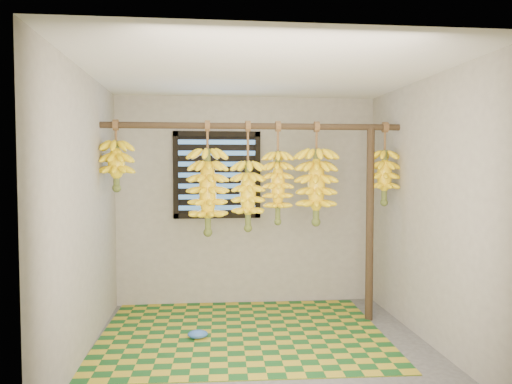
{
  "coord_description": "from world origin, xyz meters",
  "views": [
    {
      "loc": [
        -0.52,
        -4.27,
        1.6
      ],
      "look_at": [
        0.0,
        0.55,
        1.35
      ],
      "focal_mm": 35.0,
      "sensor_mm": 36.0,
      "label": 1
    }
  ],
  "objects": [
    {
      "name": "banana_bunch_f",
      "position": [
        1.35,
        0.7,
        1.49
      ],
      "size": [
        0.29,
        0.29,
        0.84
      ],
      "color": "brown",
      "rests_on": "hanging_pole"
    },
    {
      "name": "window",
      "position": [
        -0.35,
        1.48,
        1.5
      ],
      "size": [
        1.0,
        0.04,
        1.0
      ],
      "color": "black",
      "rests_on": "wall_back"
    },
    {
      "name": "banana_bunch_d",
      "position": [
        0.24,
        0.7,
        1.39
      ],
      "size": [
        0.3,
        0.3,
        1.03
      ],
      "color": "brown",
      "rests_on": "hanging_pole"
    },
    {
      "name": "wall_left",
      "position": [
        -1.5,
        0.0,
        1.2
      ],
      "size": [
        0.01,
        3.0,
        2.4
      ],
      "primitive_type": "cube",
      "color": "gray",
      "rests_on": "floor"
    },
    {
      "name": "floor",
      "position": [
        0.0,
        0.0,
        -0.01
      ],
      "size": [
        3.0,
        3.0,
        0.01
      ],
      "primitive_type": "cube",
      "color": "#484848",
      "rests_on": "ground"
    },
    {
      "name": "banana_bunch_c",
      "position": [
        -0.06,
        0.7,
        1.31
      ],
      "size": [
        0.31,
        0.31,
        1.09
      ],
      "color": "brown",
      "rests_on": "hanging_pole"
    },
    {
      "name": "banana_bunch_b",
      "position": [
        -0.47,
        0.7,
        1.35
      ],
      "size": [
        0.38,
        0.38,
        1.13
      ],
      "color": "brown",
      "rests_on": "hanging_pole"
    },
    {
      "name": "banana_bunch_e",
      "position": [
        0.63,
        0.7,
        1.39
      ],
      "size": [
        0.4,
        0.4,
        1.04
      ],
      "color": "brown",
      "rests_on": "hanging_pole"
    },
    {
      "name": "ceiling",
      "position": [
        0.0,
        0.0,
        2.4
      ],
      "size": [
        3.0,
        3.0,
        0.01
      ],
      "primitive_type": "cube",
      "color": "silver",
      "rests_on": "wall_back"
    },
    {
      "name": "plastic_bag",
      "position": [
        -0.57,
        0.3,
        0.05
      ],
      "size": [
        0.2,
        0.15,
        0.08
      ],
      "primitive_type": "ellipsoid",
      "rotation": [
        0.0,
        0.0,
        0.04
      ],
      "color": "#305FB4",
      "rests_on": "woven_mat"
    },
    {
      "name": "wall_right",
      "position": [
        1.5,
        0.0,
        1.2
      ],
      "size": [
        0.01,
        3.0,
        2.4
      ],
      "primitive_type": "cube",
      "color": "gray",
      "rests_on": "floor"
    },
    {
      "name": "hanging_pole",
      "position": [
        0.0,
        0.7,
        2.0
      ],
      "size": [
        3.0,
        0.06,
        0.06
      ],
      "primitive_type": "cylinder",
      "rotation": [
        0.0,
        1.57,
        0.0
      ],
      "color": "#3E2E1B",
      "rests_on": "wall_left"
    },
    {
      "name": "banana_bunch_a",
      "position": [
        -1.35,
        0.7,
        1.61
      ],
      "size": [
        0.32,
        0.32,
        0.68
      ],
      "color": "brown",
      "rests_on": "hanging_pole"
    },
    {
      "name": "support_post",
      "position": [
        1.2,
        0.7,
        1.0
      ],
      "size": [
        0.08,
        0.08,
        2.0
      ],
      "primitive_type": "cylinder",
      "color": "#3E2E1B",
      "rests_on": "floor"
    },
    {
      "name": "wall_back",
      "position": [
        0.0,
        1.5,
        1.2
      ],
      "size": [
        3.0,
        0.01,
        2.4
      ],
      "primitive_type": "cube",
      "color": "gray",
      "rests_on": "floor"
    },
    {
      "name": "woven_mat",
      "position": [
        -0.15,
        0.41,
        0.01
      ],
      "size": [
        2.74,
        2.23,
        0.01
      ],
      "primitive_type": "cube",
      "rotation": [
        0.0,
        0.0,
        -0.04
      ],
      "color": "#164C1C",
      "rests_on": "floor"
    }
  ]
}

